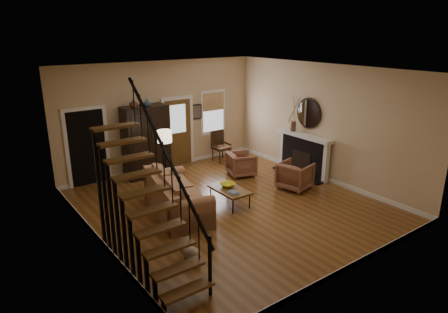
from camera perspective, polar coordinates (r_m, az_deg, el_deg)
room at (r=10.64m, az=-6.59°, el=3.13°), size 7.00×7.33×3.30m
staircase at (r=6.99m, az=-10.94°, el=-4.14°), size 0.94×2.80×3.20m
fireplace at (r=12.05m, az=11.42°, el=0.83°), size 0.33×1.95×2.30m
armoire at (r=11.83m, az=-11.06°, el=2.11°), size 1.30×0.60×2.10m
vase_a at (r=11.35m, az=-12.80°, el=7.43°), size 0.24×0.24×0.25m
vase_b at (r=11.51m, az=-10.96°, el=7.59°), size 0.20×0.20×0.21m
sofa at (r=9.49m, az=-6.73°, el=-5.52°), size 1.49×2.52×0.88m
coffee_table at (r=9.94m, az=0.83°, el=-5.73°), size 0.65×1.09×0.42m
bowl at (r=9.98m, az=0.54°, el=-4.05°), size 0.37×0.37×0.09m
books at (r=9.56m, az=1.34°, el=-5.19°), size 0.20×0.27×0.05m
armchair_left at (r=11.02m, az=10.09°, el=-2.71°), size 0.99×0.97×0.74m
armchair_right at (r=11.84m, az=2.50°, el=-1.10°), size 0.96×0.95×0.70m
floor_lamp at (r=10.72m, az=-8.34°, el=-0.60°), size 0.49×0.49×1.66m
side_chair at (r=13.05m, az=-0.40°, el=1.45°), size 0.54×0.54×1.02m
dog at (r=7.66m, az=-4.61°, el=-13.81°), size 0.39×0.51×0.33m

